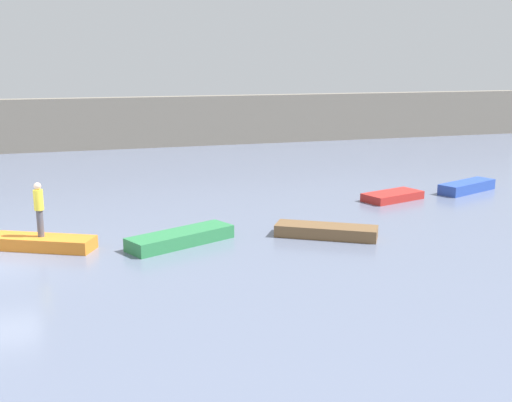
{
  "coord_description": "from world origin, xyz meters",
  "views": [
    {
      "loc": [
        2.29,
        -21.05,
        6.35
      ],
      "look_at": [
        9.49,
        2.15,
        0.88
      ],
      "focal_mm": 44.52,
      "sensor_mm": 36.0,
      "label": 1
    }
  ],
  "objects_px": {
    "rowboat_green": "(181,238)",
    "person_yellow_shirt": "(39,206)",
    "rowboat_brown": "(326,231)",
    "rowboat_blue": "(467,187)",
    "rowboat_red": "(393,196)",
    "rowboat_orange": "(42,243)"
  },
  "relations": [
    {
      "from": "rowboat_orange",
      "to": "rowboat_blue",
      "type": "bearing_deg",
      "value": 38.11
    },
    {
      "from": "rowboat_brown",
      "to": "person_yellow_shirt",
      "type": "xyz_separation_m",
      "value": [
        -9.86,
        1.5,
        1.27
      ]
    },
    {
      "from": "rowboat_blue",
      "to": "rowboat_green",
      "type": "bearing_deg",
      "value": 175.62
    },
    {
      "from": "rowboat_green",
      "to": "person_yellow_shirt",
      "type": "height_order",
      "value": "person_yellow_shirt"
    },
    {
      "from": "person_yellow_shirt",
      "to": "rowboat_blue",
      "type": "bearing_deg",
      "value": 11.16
    },
    {
      "from": "rowboat_green",
      "to": "person_yellow_shirt",
      "type": "bearing_deg",
      "value": 145.26
    },
    {
      "from": "rowboat_brown",
      "to": "person_yellow_shirt",
      "type": "relative_size",
      "value": 1.96
    },
    {
      "from": "rowboat_green",
      "to": "rowboat_brown",
      "type": "bearing_deg",
      "value": -31.09
    },
    {
      "from": "rowboat_orange",
      "to": "person_yellow_shirt",
      "type": "relative_size",
      "value": 1.94
    },
    {
      "from": "person_yellow_shirt",
      "to": "rowboat_brown",
      "type": "bearing_deg",
      "value": -8.67
    },
    {
      "from": "rowboat_brown",
      "to": "rowboat_red",
      "type": "height_order",
      "value": "rowboat_brown"
    },
    {
      "from": "rowboat_brown",
      "to": "rowboat_orange",
      "type": "bearing_deg",
      "value": -157.16
    },
    {
      "from": "rowboat_orange",
      "to": "rowboat_brown",
      "type": "xyz_separation_m",
      "value": [
        9.86,
        -1.5,
        -0.0
      ]
    },
    {
      "from": "rowboat_orange",
      "to": "rowboat_blue",
      "type": "xyz_separation_m",
      "value": [
        19.61,
        3.87,
        0.03
      ]
    },
    {
      "from": "rowboat_brown",
      "to": "rowboat_blue",
      "type": "bearing_deg",
      "value": 60.35
    },
    {
      "from": "rowboat_blue",
      "to": "rowboat_brown",
      "type": "bearing_deg",
      "value": -173.08
    },
    {
      "from": "rowboat_brown",
      "to": "rowboat_blue",
      "type": "height_order",
      "value": "rowboat_blue"
    },
    {
      "from": "rowboat_green",
      "to": "rowboat_brown",
      "type": "distance_m",
      "value": 5.26
    },
    {
      "from": "person_yellow_shirt",
      "to": "rowboat_green",
      "type": "bearing_deg",
      "value": -10.6
    },
    {
      "from": "rowboat_green",
      "to": "rowboat_red",
      "type": "distance_m",
      "value": 11.39
    },
    {
      "from": "rowboat_orange",
      "to": "rowboat_brown",
      "type": "height_order",
      "value": "rowboat_orange"
    },
    {
      "from": "rowboat_brown",
      "to": "person_yellow_shirt",
      "type": "height_order",
      "value": "person_yellow_shirt"
    }
  ]
}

